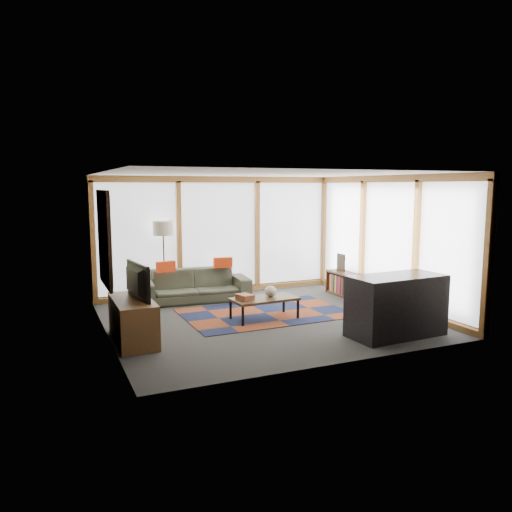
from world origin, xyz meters
name	(u,v)px	position (x,y,z in m)	size (l,w,h in m)	color
ground	(265,319)	(0.00, 0.00, 0.00)	(5.50, 5.50, 0.00)	#2D2D2B
room_envelope	(276,231)	(0.49, 0.56, 1.54)	(5.52, 5.02, 2.62)	#443B32
rug	(265,313)	(0.17, 0.35, 0.01)	(3.04, 1.95, 0.01)	maroon
sofa	(195,285)	(-0.74, 1.90, 0.33)	(2.26, 0.88, 0.66)	#343828
pillow_left	(166,267)	(-1.35, 1.88, 0.77)	(0.39, 0.12, 0.22)	red
pillow_right	(223,263)	(-0.11, 1.92, 0.77)	(0.40, 0.12, 0.22)	red
floor_lamp	(164,261)	(-1.33, 2.11, 0.84)	(0.42, 0.42, 1.68)	#302318
coffee_table	(264,308)	(-0.02, -0.02, 0.20)	(1.18, 0.59, 0.39)	black
book_stack	(245,297)	(-0.40, -0.02, 0.44)	(0.23, 0.28, 0.09)	brown
vase	(271,291)	(0.13, 0.02, 0.49)	(0.22, 0.22, 0.19)	beige
bookshelf	(359,288)	(2.43, 0.56, 0.25)	(0.37, 2.04, 0.51)	black
bowl_a	(375,279)	(2.44, 0.02, 0.55)	(0.18, 0.18, 0.09)	black
bowl_b	(364,277)	(2.40, 0.34, 0.55)	(0.15, 0.15, 0.07)	black
shelf_picture	(341,262)	(2.48, 1.33, 0.70)	(0.04, 0.29, 0.38)	black
tv_console	(133,320)	(-2.42, -0.40, 0.34)	(0.56, 1.34, 0.67)	brown
television	(132,281)	(-2.42, -0.41, 0.95)	(0.97, 0.13, 0.56)	black
bar_counter	(396,306)	(1.51, -1.76, 0.49)	(1.55, 0.72, 0.98)	black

